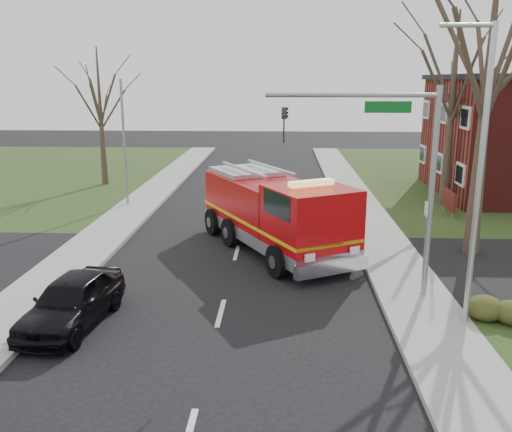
{
  "coord_description": "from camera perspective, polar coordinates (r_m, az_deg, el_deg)",
  "views": [
    {
      "loc": [
        1.81,
        -15.28,
        6.97
      ],
      "look_at": [
        0.88,
        4.31,
        2.0
      ],
      "focal_mm": 38.0,
      "sensor_mm": 36.0,
      "label": 1
    }
  ],
  "objects": [
    {
      "name": "health_center_sign",
      "position": [
        29.74,
        19.64,
        1.56
      ],
      "size": [
        0.12,
        2.0,
        1.4
      ],
      "color": "#531713",
      "rests_on": "ground"
    },
    {
      "name": "ground",
      "position": [
        16.89,
        -3.74,
        -10.18
      ],
      "size": [
        120.0,
        120.0,
        0.0
      ],
      "primitive_type": "plane",
      "color": "black",
      "rests_on": "ground"
    },
    {
      "name": "utility_pole_far",
      "position": [
        30.72,
        -13.7,
        7.33
      ],
      "size": [
        0.14,
        0.14,
        7.0
      ],
      "primitive_type": "cylinder",
      "color": "gray",
      "rests_on": "ground"
    },
    {
      "name": "sidewalk_right",
      "position": [
        17.33,
        17.41,
        -9.91
      ],
      "size": [
        2.4,
        80.0,
        0.15
      ],
      "primitive_type": "cube",
      "color": "gray",
      "rests_on": "ground"
    },
    {
      "name": "fire_engine",
      "position": [
        22.28,
        2.11,
        0.14
      ],
      "size": [
        6.62,
        8.85,
        3.43
      ],
      "rotation": [
        0.0,
        0.0,
        0.5
      ],
      "color": "#AA070C",
      "rests_on": "ground"
    },
    {
      "name": "sidewalk_left",
      "position": [
        18.58,
        -23.35,
        -8.79
      ],
      "size": [
        2.4,
        80.0,
        0.15
      ],
      "primitive_type": "cube",
      "color": "gray",
      "rests_on": "ground"
    },
    {
      "name": "traffic_signal_mast",
      "position": [
        17.27,
        14.13,
        6.27
      ],
      "size": [
        5.29,
        0.18,
        6.8
      ],
      "color": "gray",
      "rests_on": "ground"
    },
    {
      "name": "bare_tree_near",
      "position": [
        22.64,
        23.33,
        14.23
      ],
      "size": [
        6.0,
        6.0,
        12.0
      ],
      "color": "#3B2E23",
      "rests_on": "ground"
    },
    {
      "name": "bare_tree_far",
      "position": [
        31.65,
        20.08,
        12.51
      ],
      "size": [
        5.25,
        5.25,
        10.5
      ],
      "color": "#3B2E23",
      "rests_on": "ground"
    },
    {
      "name": "parked_car_maroon",
      "position": [
        16.7,
        -18.81,
        -8.47
      ],
      "size": [
        2.26,
        4.54,
        1.49
      ],
      "primitive_type": "imported",
      "rotation": [
        0.0,
        0.0,
        -0.12
      ],
      "color": "black",
      "rests_on": "ground"
    },
    {
      "name": "bare_tree_left",
      "position": [
        37.23,
        -16.12,
        11.51
      ],
      "size": [
        4.5,
        4.5,
        9.0
      ],
      "color": "#3B2E23",
      "rests_on": "ground"
    },
    {
      "name": "streetlight_pole",
      "position": [
        15.9,
        22.33,
        4.41
      ],
      "size": [
        1.48,
        0.16,
        8.4
      ],
      "color": "#B7BABF",
      "rests_on": "ground"
    }
  ]
}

